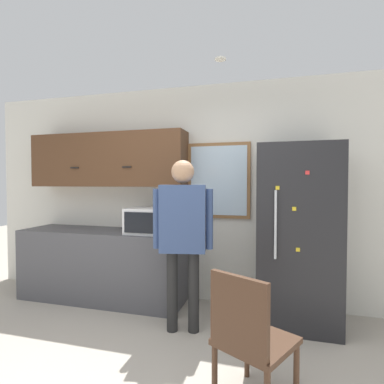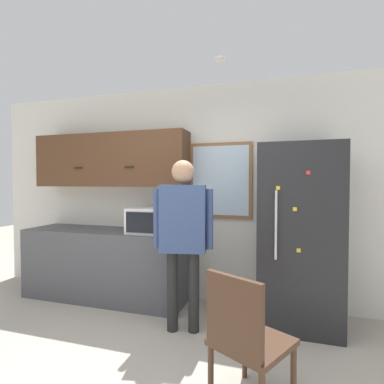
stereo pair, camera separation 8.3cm
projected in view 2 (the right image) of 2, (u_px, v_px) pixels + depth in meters
The scene contains 9 objects.
back_wall at pixel (199, 193), 3.81m from camera, with size 6.00×0.06×2.70m.
counter at pixel (106, 264), 3.84m from camera, with size 2.10×0.63×0.88m.
upper_cabinets at pixel (111, 160), 3.93m from camera, with size 2.10×0.37×0.69m.
microwave at pixel (153, 221), 3.58m from camera, with size 0.55×0.41×0.30m.
person at pixel (183, 227), 2.97m from camera, with size 0.59×0.30×1.71m.
refrigerator at pixel (299, 235), 3.11m from camera, with size 0.81×0.72×1.87m.
chair at pixel (245, 335), 1.93m from camera, with size 0.61×0.61×0.91m.
window at pixel (221, 181), 3.68m from camera, with size 0.77×0.05×0.93m.
ceiling_light at pixel (221, 59), 2.88m from camera, with size 0.11×0.11×0.01m.
Camera 2 is at (1.02, -1.69, 1.49)m, focal length 28.00 mm.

